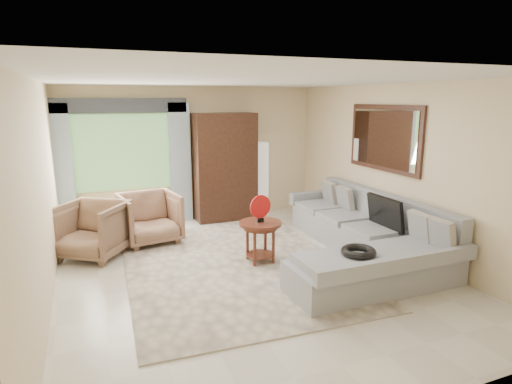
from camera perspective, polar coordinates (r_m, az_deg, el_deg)
name	(u,v)px	position (r m, az deg, el deg)	size (l,w,h in m)	color
ground	(249,271)	(6.09, -0.95, -10.55)	(6.00, 6.00, 0.00)	silver
area_rug	(235,265)	(6.27, -2.87, -9.76)	(3.00, 4.00, 0.02)	beige
sectional_sofa	(364,240)	(6.66, 14.15, -6.29)	(2.30, 3.46, 0.90)	#989A9F
tv_screen	(385,213)	(6.61, 16.84, -2.65)	(0.06, 0.74, 0.48)	black
garden_hose	(358,251)	(5.41, 13.51, -7.71)	(0.43, 0.43, 0.09)	black
coffee_table	(260,241)	(6.29, 0.57, -6.59)	(0.62, 0.62, 0.62)	#4B1F14
red_disc	(260,207)	(6.14, 0.58, -1.96)	(0.34, 0.34, 0.03)	red
armchair_left	(92,230)	(6.95, -21.01, -4.75)	(0.90, 0.93, 0.85)	brown
armchair_right	(150,218)	(7.36, -13.97, -3.38)	(0.90, 0.93, 0.84)	#946851
potted_plant	(90,219)	(8.30, -21.26, -3.38)	(0.43, 0.37, 0.48)	#999999
armoire	(225,167)	(8.46, -4.18, 3.35)	(1.20, 0.55, 2.10)	black
floor_lamp	(261,179)	(8.84, 0.66, 1.81)	(0.24, 0.24, 1.50)	silver
window	(122,152)	(8.29, -17.42, 5.07)	(1.80, 0.04, 1.40)	#669E59
curtain_left	(61,170)	(8.21, -24.56, 2.69)	(0.40, 0.08, 2.30)	#9EB7CC
curtain_right	(180,163)	(8.38, -10.08, 3.80)	(0.40, 0.08, 2.30)	#9EB7CC
valance	(119,105)	(8.16, -17.76, 10.94)	(2.40, 0.12, 0.26)	#1E232D
wall_mirror	(384,138)	(7.19, 16.69, 6.89)	(0.05, 1.70, 1.05)	black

